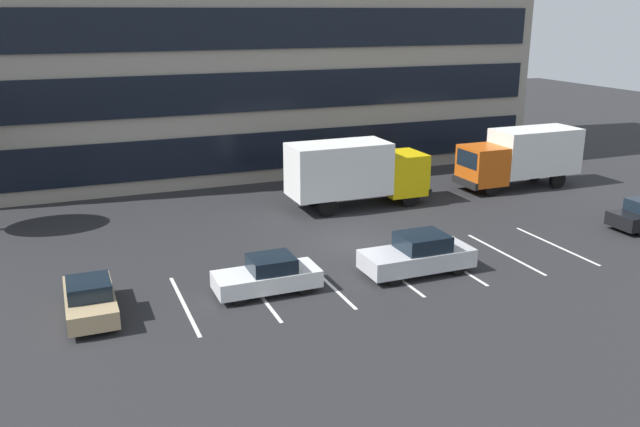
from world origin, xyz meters
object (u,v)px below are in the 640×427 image
box_truck_yellow (355,171)px  sedan_white (268,276)px  sedan_tan (90,299)px  sedan_silver (418,255)px  box_truck_orange (521,155)px

box_truck_yellow → sedan_white: box_truck_yellow is taller
box_truck_yellow → sedan_tan: size_ratio=1.97×
sedan_silver → box_truck_orange: bearing=37.4°
box_truck_orange → sedan_tan: (-25.07, -8.86, -1.30)m
sedan_white → sedan_silver: sedan_silver is taller
box_truck_yellow → box_truck_orange: size_ratio=1.02×
sedan_tan → box_truck_orange: bearing=19.5°
box_truck_orange → sedan_silver: box_truck_orange is taller
sedan_tan → sedan_silver: bearing=-3.4°
sedan_tan → sedan_white: (6.32, -0.34, 0.01)m
box_truck_orange → sedan_silver: bearing=-142.6°
sedan_tan → box_truck_yellow: bearing=31.8°
sedan_silver → sedan_tan: bearing=176.6°
box_truck_orange → sedan_silver: (-12.54, -9.60, -1.19)m
box_truck_yellow → sedan_silver: 9.73m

